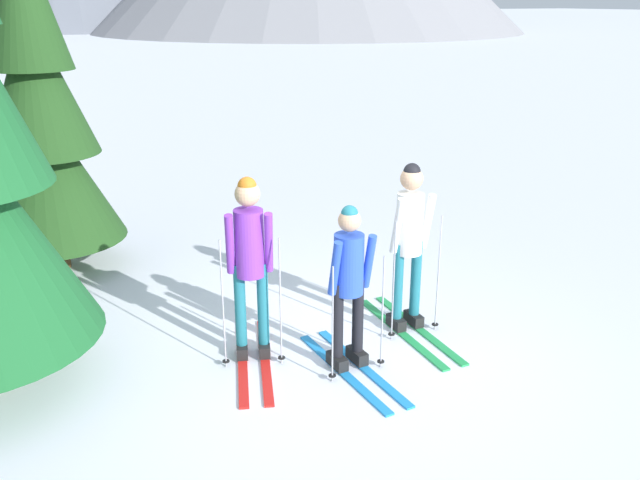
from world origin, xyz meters
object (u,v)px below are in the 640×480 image
at_px(pine_tree_far, 40,118).
at_px(skier_in_purple, 250,257).
at_px(skier_in_white, 409,240).
at_px(skier_in_blue, 349,283).

bearing_deg(pine_tree_far, skier_in_purple, -65.72).
xyz_separation_m(skier_in_white, pine_tree_far, (-3.19, 3.46, 0.97)).
relative_size(skier_in_purple, skier_in_white, 1.01).
height_order(skier_in_blue, skier_in_white, skier_in_white).
distance_m(skier_in_purple, pine_tree_far, 3.75).
distance_m(skier_in_white, pine_tree_far, 4.81).
height_order(skier_in_purple, skier_in_white, skier_in_purple).
height_order(skier_in_blue, pine_tree_far, pine_tree_far).
xyz_separation_m(skier_in_purple, pine_tree_far, (-1.49, 3.31, 0.93)).
bearing_deg(skier_in_purple, skier_in_white, -5.10).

